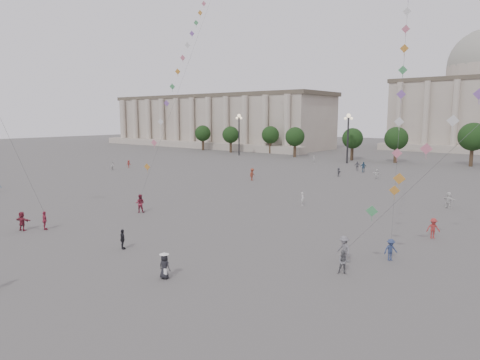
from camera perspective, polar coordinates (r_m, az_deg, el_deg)
The scene contains 25 objects.
ground at distance 31.04m, azimuth -17.16°, elevation -10.80°, with size 360.00×360.00×0.00m, color #4F4D4B.
hall_west at distance 148.39m, azimuth -3.39°, elevation 7.85°, with size 84.00×26.22×17.20m.
tree_row at distance 97.41m, azimuth 24.24°, elevation 5.00°, with size 137.12×5.12×8.00m.
lamp_post_far_west at distance 110.74m, azimuth -0.13°, elevation 7.09°, with size 2.00×0.90×10.65m.
lamp_post_mid_west at distance 94.83m, azimuth 14.22°, elevation 6.60°, with size 2.00×0.90×10.65m.
person_crowd_0 at distance 80.57m, azimuth 16.11°, elevation 1.67°, with size 1.12×0.47×1.92m, color #2F4F6B.
person_crowd_1 at distance 84.17m, azimuth -16.59°, elevation 1.85°, with size 0.81×0.63×1.68m, color silver.
person_crowd_2 at distance 87.13m, azimuth -14.62°, elevation 2.08°, with size 0.96×0.55×1.49m, color maroon.
person_crowd_4 at distance 72.82m, azimuth 17.76°, elevation 0.78°, with size 1.48×0.47×1.60m, color white.
person_crowd_6 at distance 30.83m, azimuth 13.68°, elevation -8.96°, with size 1.21×0.70×1.88m, color slate.
person_crowd_7 at distance 52.61m, azimuth 26.06°, elevation -2.41°, with size 1.66×0.53×1.79m, color silver.
person_crowd_8 at distance 39.10m, azimuth 24.36°, elevation -5.89°, with size 1.11×0.64×1.71m, color #A12D2B.
person_crowd_10 at distance 92.79m, azimuth 9.87°, elevation 2.68°, with size 0.63×0.41×1.73m, color #AEAFAA.
person_crowd_12 at distance 73.95m, azimuth 13.02°, elevation 1.06°, with size 1.43×0.45×1.54m, color slate.
person_crowd_13 at distance 49.10m, azimuth 8.34°, elevation -2.51°, with size 0.56×0.37×1.53m, color silver.
person_crowd_16 at distance 82.56m, azimuth 15.36°, elevation 1.82°, with size 1.06×0.44×1.81m, color slate.
person_crowd_17 at distance 67.58m, azimuth 1.64°, elevation 0.76°, with size 1.25×0.72×1.94m, color brown.
tourist_0 at distance 42.12m, azimuth -24.60°, elevation -4.93°, with size 0.99×0.41×1.68m, color #9D2B43.
tourist_1 at distance 34.07m, azimuth -15.38°, elevation -7.63°, with size 0.91×0.38×1.55m, color black.
tourist_2 at distance 42.66m, azimuth -27.06°, elevation -4.91°, with size 1.59×0.51×1.71m, color maroon.
kite_flyer_0 at distance 46.31m, azimuth -13.18°, elevation -3.05°, with size 0.94×0.74×1.94m, color maroon.
kite_flyer_1 at distance 32.18m, azimuth 19.45°, elevation -8.76°, with size 1.01×0.58×1.56m, color navy.
kite_flyer_2 at distance 28.72m, azimuth 13.64°, elevation -10.60°, with size 0.76×0.59×1.56m, color slate.
hat_person at distance 27.56m, azimuth -10.04°, elevation -11.16°, with size 0.85×0.62×1.69m.
kite_train_west at distance 69.94m, azimuth -5.10°, elevation 21.24°, with size 21.28×39.70×63.47m.
Camera 1 is at (24.51, -16.16, 10.05)m, focal length 32.00 mm.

